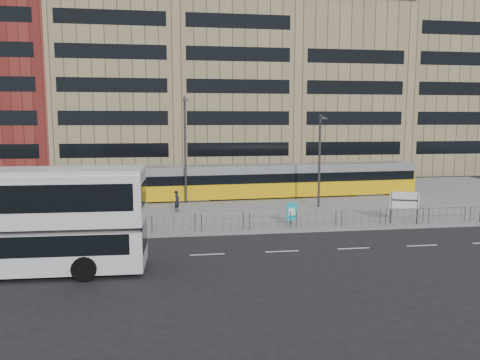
{
  "coord_description": "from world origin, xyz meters",
  "views": [
    {
      "loc": [
        -3.76,
        -27.67,
        6.95
      ],
      "look_at": [
        1.2,
        6.0,
        2.6
      ],
      "focal_mm": 35.0,
      "sensor_mm": 36.0,
      "label": 1
    }
  ],
  "objects": [
    {
      "name": "plaza",
      "position": [
        0.0,
        12.0,
        0.07
      ],
      "size": [
        64.0,
        24.0,
        0.15
      ],
      "primitive_type": "cube",
      "color": "slate",
      "rests_on": "ground"
    },
    {
      "name": "double_decker_bus",
      "position": [
        -11.05,
        -5.78,
        2.59
      ],
      "size": [
        12.07,
        3.36,
        4.8
      ],
      "rotation": [
        0.0,
        0.0,
        -0.03
      ],
      "color": "silver",
      "rests_on": "ground"
    },
    {
      "name": "kerb",
      "position": [
        0.0,
        0.05,
        0.07
      ],
      "size": [
        64.0,
        0.25,
        0.17
      ],
      "primitive_type": "cube",
      "color": "gray",
      "rests_on": "ground"
    },
    {
      "name": "station_sign",
      "position": [
        11.43,
        0.86,
        1.61
      ],
      "size": [
        1.74,
        0.73,
        2.11
      ],
      "rotation": [
        0.0,
        0.0,
        -0.37
      ],
      "color": "#2D2D30",
      "rests_on": "plaza"
    },
    {
      "name": "building_row",
      "position": [
        1.55,
        34.27,
        12.91
      ],
      "size": [
        70.4,
        18.4,
        31.2
      ],
      "color": "maroon",
      "rests_on": "ground"
    },
    {
      "name": "lamp_post_west",
      "position": [
        -2.63,
        10.58,
        4.87
      ],
      "size": [
        0.45,
        1.04,
        8.69
      ],
      "color": "#2D2D30",
      "rests_on": "plaza"
    },
    {
      "name": "pedestrian",
      "position": [
        -3.4,
        7.23,
        0.93
      ],
      "size": [
        0.57,
        0.67,
        1.57
      ],
      "primitive_type": "imported",
      "rotation": [
        0.0,
        0.0,
        1.17
      ],
      "color": "black",
      "rests_on": "plaza"
    },
    {
      "name": "ad_panel",
      "position": [
        3.93,
        1.46,
        1.02
      ],
      "size": [
        0.77,
        0.32,
        1.5
      ],
      "rotation": [
        0.0,
        0.0,
        0.34
      ],
      "color": "#2D2D30",
      "rests_on": "plaza"
    },
    {
      "name": "pedestrian_barrier",
      "position": [
        2.0,
        0.5,
        0.98
      ],
      "size": [
        32.07,
        0.07,
        1.1
      ],
      "color": "gray",
      "rests_on": "plaza"
    },
    {
      "name": "road_markings",
      "position": [
        1.0,
        -4.0,
        0.01
      ],
      "size": [
        62.0,
        0.12,
        0.01
      ],
      "primitive_type": "cube",
      "color": "white",
      "rests_on": "ground"
    },
    {
      "name": "ground",
      "position": [
        0.0,
        0.0,
        0.0
      ],
      "size": [
        120.0,
        120.0,
        0.0
      ],
      "primitive_type": "plane",
      "color": "black",
      "rests_on": "ground"
    },
    {
      "name": "tram",
      "position": [
        5.94,
        12.62,
        1.62
      ],
      "size": [
        24.98,
        3.77,
        2.93
      ],
      "rotation": [
        0.0,
        0.0,
        0.06
      ],
      "color": "#E9AF0C",
      "rests_on": "plaza"
    },
    {
      "name": "traffic_light_west",
      "position": [
        -5.93,
        0.94,
        2.12
      ],
      "size": [
        0.2,
        0.23,
        3.1
      ],
      "rotation": [
        0.0,
        0.0,
        0.2
      ],
      "color": "#2D2D30",
      "rests_on": "plaza"
    },
    {
      "name": "lamp_post_east",
      "position": [
        7.71,
        7.45,
        4.14
      ],
      "size": [
        0.45,
        1.04,
        7.25
      ],
      "color": "#2D2D30",
      "rests_on": "plaza"
    }
  ]
}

